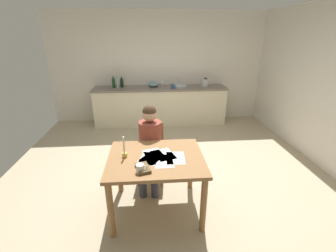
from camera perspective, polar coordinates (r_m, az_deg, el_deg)
name	(u,v)px	position (r m, az deg, el deg)	size (l,w,h in m)	color
ground_plane	(168,172)	(3.87, -0.10, -11.30)	(5.20, 5.20, 0.04)	tan
wall_back	(159,68)	(5.89, -2.19, 13.99)	(5.20, 0.12, 2.60)	silver
kitchen_counter	(160,105)	(5.72, -1.90, 5.05)	(3.14, 0.64, 0.90)	beige
dining_table	(156,165)	(2.81, -2.95, -9.59)	(1.11, 0.93, 0.74)	olive
chair_at_table	(151,149)	(3.49, -4.17, -5.67)	(0.44, 0.44, 0.87)	olive
person_seated	(150,142)	(3.27, -4.45, -3.85)	(0.36, 0.61, 1.19)	brown
coffee_mug	(140,168)	(2.47, -6.79, -10.21)	(0.12, 0.08, 0.09)	white
candlestick	(124,151)	(2.76, -10.60, -6.12)	(0.06, 0.06, 0.25)	gold
book_magazine	(143,168)	(2.52, -6.13, -10.20)	(0.13, 0.21, 0.03)	brown
paper_letter	(175,158)	(2.73, 1.83, -7.80)	(0.21, 0.30, 0.00)	white
paper_bill	(164,155)	(2.80, -0.87, -6.99)	(0.21, 0.30, 0.00)	white
paper_envelope	(152,158)	(2.73, -4.02, -7.81)	(0.21, 0.30, 0.00)	white
paper_receipt	(154,154)	(2.80, -3.45, -6.95)	(0.21, 0.30, 0.00)	white
paper_notice	(164,161)	(2.66, -1.06, -8.59)	(0.21, 0.30, 0.00)	white
paper_flyer	(149,158)	(2.72, -4.62, -7.90)	(0.21, 0.30, 0.00)	white
sink_unit	(179,86)	(5.65, 2.82, 9.76)	(0.36, 0.36, 0.24)	#B2B7BC
bottle_oil	(114,83)	(5.68, -13.17, 10.25)	(0.07, 0.07, 0.27)	#194C23
bottle_vinegar	(118,82)	(5.59, -12.23, 10.35)	(0.08, 0.08, 0.32)	#8C999E
bottle_wine_red	(122,83)	(5.71, -11.22, 10.32)	(0.08, 0.08, 0.24)	black
mixing_bowl	(153,84)	(5.67, -3.60, 10.14)	(0.26, 0.26, 0.12)	#668C99
stovetop_kettle	(205,82)	(5.74, 9.09, 10.48)	(0.18, 0.18, 0.22)	#B7BABF
wine_glass_near_sink	(162,81)	(5.74, -1.42, 10.83)	(0.07, 0.07, 0.15)	silver
wine_glass_by_kettle	(158,82)	(5.73, -2.57, 10.81)	(0.07, 0.07, 0.15)	silver
teacup_on_counter	(173,86)	(5.47, 1.17, 9.70)	(0.12, 0.08, 0.10)	#33598C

